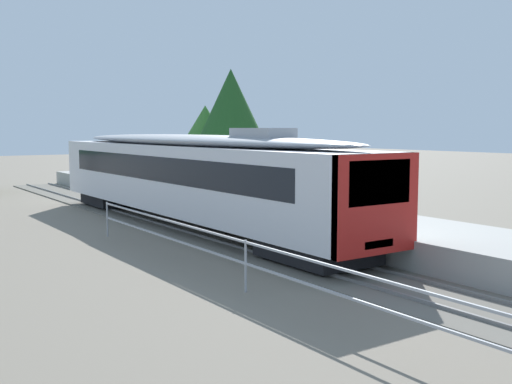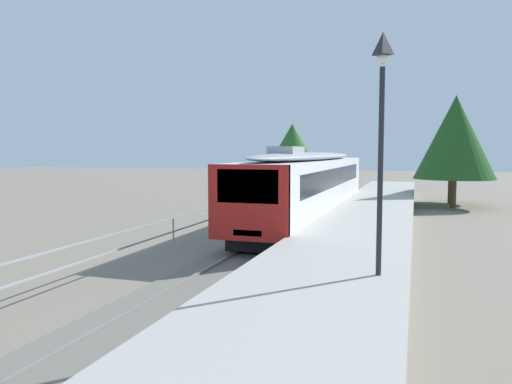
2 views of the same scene
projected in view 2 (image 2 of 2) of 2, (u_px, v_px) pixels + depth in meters
name	position (u px, v px, depth m)	size (l,w,h in m)	color
ground_plane	(192.00, 245.00, 19.30)	(160.00, 160.00, 0.00)	slate
track_rails	(266.00, 249.00, 18.37)	(3.20, 60.00, 0.14)	#6B665B
commuter_train	(310.00, 181.00, 25.80)	(2.82, 20.42, 3.74)	silver
station_platform	(354.00, 243.00, 17.34)	(3.90, 60.00, 0.90)	#A8A59E
platform_lamp_mid_platform	(382.00, 108.00, 10.75)	(0.34, 0.34, 5.35)	#232328
tree_behind_carpark	(292.00, 145.00, 45.25)	(4.65, 4.65, 6.23)	brown
tree_behind_station_far	(455.00, 137.00, 31.85)	(5.12, 5.12, 7.29)	brown
tree_distant_left	(452.00, 153.00, 34.79)	(4.35, 4.35, 5.31)	brown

